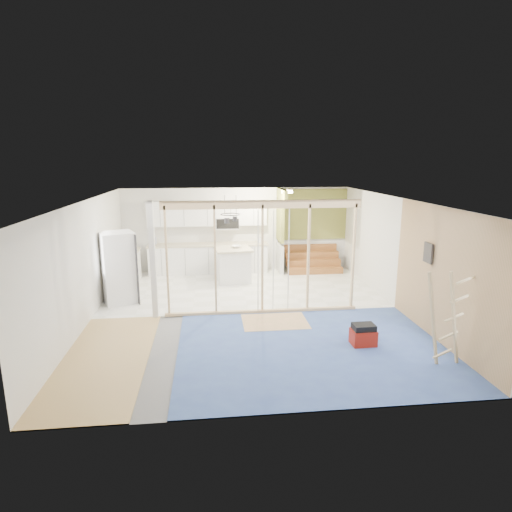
{
  "coord_description": "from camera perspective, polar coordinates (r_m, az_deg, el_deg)",
  "views": [
    {
      "loc": [
        -0.88,
        -9.22,
        3.46
      ],
      "look_at": [
        0.22,
        0.6,
        1.22
      ],
      "focal_mm": 30.0,
      "sensor_mm": 36.0,
      "label": 1
    }
  ],
  "objects": [
    {
      "name": "room",
      "position": [
        9.51,
        -0.94,
        -0.33
      ],
      "size": [
        7.01,
        8.01,
        2.61
      ],
      "color": "slate",
      "rests_on": "ground"
    },
    {
      "name": "ceiling_light",
      "position": [
        12.46,
        4.18,
        8.54
      ],
      "size": [
        0.32,
        0.32,
        0.08
      ],
      "primitive_type": "cylinder",
      "color": "#FFEABF",
      "rests_on": "room"
    },
    {
      "name": "pot_rack",
      "position": [
        11.22,
        -3.45,
        5.28
      ],
      "size": [
        0.52,
        0.52,
        0.72
      ],
      "color": "black",
      "rests_on": "room"
    },
    {
      "name": "soap_bottle_a",
      "position": [
        13.32,
        -13.31,
        2.14
      ],
      "size": [
        0.14,
        0.14,
        0.29
      ],
      "primitive_type": "imported",
      "rotation": [
        0.0,
        0.0,
        -0.31
      ],
      "color": "#AAACBE",
      "rests_on": "base_cabinets"
    },
    {
      "name": "soap_bottle_b",
      "position": [
        13.15,
        0.59,
        2.19
      ],
      "size": [
        0.12,
        0.12,
        0.21
      ],
      "primitive_type": "imported",
      "rotation": [
        0.0,
        0.0,
        -0.31
      ],
      "color": "silver",
      "rests_on": "base_cabinets"
    },
    {
      "name": "base_cabinets",
      "position": [
        12.95,
        -9.47,
        -0.73
      ],
      "size": [
        4.45,
        2.24,
        0.93
      ],
      "color": "white",
      "rests_on": "room"
    },
    {
      "name": "fridge",
      "position": [
        10.91,
        -17.81,
        -1.51
      ],
      "size": [
        1.01,
        0.97,
        1.76
      ],
      "rotation": [
        0.0,
        0.0,
        0.4
      ],
      "color": "white",
      "rests_on": "room"
    },
    {
      "name": "ladder",
      "position": [
        7.87,
        24.03,
        -7.65
      ],
      "size": [
        0.9,
        0.15,
        1.68
      ],
      "rotation": [
        0.0,
        0.0,
        0.29
      ],
      "color": "tan",
      "rests_on": "room"
    },
    {
      "name": "stud_frame",
      "position": [
        9.43,
        -2.42,
        1.35
      ],
      "size": [
        4.66,
        0.14,
        2.6
      ],
      "color": "beige",
      "rests_on": "room"
    },
    {
      "name": "electrical_panel",
      "position": [
        9.11,
        21.98,
        0.39
      ],
      "size": [
        0.04,
        0.3,
        0.4
      ],
      "primitive_type": "cube",
      "color": "#36363A",
      "rests_on": "room"
    },
    {
      "name": "sheathing_panel",
      "position": [
        8.7,
        23.92,
        -2.7
      ],
      "size": [
        0.02,
        4.0,
        2.6
      ],
      "primitive_type": "cube",
      "color": "tan",
      "rests_on": "room"
    },
    {
      "name": "bowl",
      "position": [
        12.23,
        -2.59,
        1.27
      ],
      "size": [
        0.3,
        0.3,
        0.06
      ],
      "primitive_type": "imported",
      "rotation": [
        0.0,
        0.0,
        0.15
      ],
      "color": "silver",
      "rests_on": "island"
    },
    {
      "name": "floor_overlays",
      "position": [
        9.94,
        -0.52,
        -7.5
      ],
      "size": [
        7.0,
        8.0,
        0.03
      ],
      "color": "white",
      "rests_on": "room"
    },
    {
      "name": "green_partition",
      "position": [
        13.44,
        6.27,
        1.94
      ],
      "size": [
        2.25,
        1.51,
        2.6
      ],
      "color": "olive",
      "rests_on": "room"
    },
    {
      "name": "island",
      "position": [
        12.3,
        -3.1,
        -1.19
      ],
      "size": [
        1.12,
        1.12,
        0.98
      ],
      "rotation": [
        0.0,
        0.0,
        0.13
      ],
      "color": "white",
      "rests_on": "room"
    },
    {
      "name": "toolbox",
      "position": [
        8.47,
        14.12,
        -10.22
      ],
      "size": [
        0.46,
        0.35,
        0.43
      ],
      "rotation": [
        0.0,
        0.0,
        0.02
      ],
      "color": "maroon",
      "rests_on": "room"
    },
    {
      "name": "upper_cabinets",
      "position": [
        13.13,
        -6.23,
        5.56
      ],
      "size": [
        3.6,
        0.41,
        0.85
      ],
      "color": "white",
      "rests_on": "room"
    }
  ]
}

